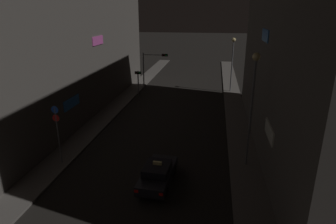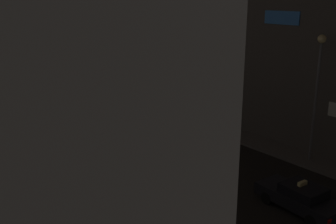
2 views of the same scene
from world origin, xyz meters
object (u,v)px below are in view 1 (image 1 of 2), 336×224
at_px(sign_pole_left, 58,130).
at_px(street_lamp_near_block, 253,91).
at_px(traffic_light_overhead, 152,64).
at_px(traffic_light_left_kerb, 138,78).
at_px(street_lamp_far_block, 233,54).
at_px(taxi, 158,173).

xyz_separation_m(sign_pole_left, street_lamp_near_block, (13.38, 1.94, 2.92)).
xyz_separation_m(traffic_light_overhead, traffic_light_left_kerb, (-1.31, -3.12, -1.37)).
relative_size(traffic_light_overhead, traffic_light_left_kerb, 1.59).
distance_m(street_lamp_near_block, street_lamp_far_block, 20.62).
xyz_separation_m(traffic_light_overhead, street_lamp_far_block, (10.90, 0.38, 1.52)).
relative_size(traffic_light_overhead, street_lamp_far_block, 0.72).
distance_m(taxi, traffic_light_left_kerb, 21.50).
xyz_separation_m(traffic_light_overhead, sign_pole_left, (-2.18, -22.18, -1.00)).
bearing_deg(sign_pole_left, street_lamp_far_block, 59.91).
distance_m(traffic_light_overhead, sign_pole_left, 22.30).
bearing_deg(traffic_light_overhead, taxi, -77.32).
bearing_deg(street_lamp_near_block, traffic_light_left_kerb, 126.16).
height_order(taxi, traffic_light_left_kerb, traffic_light_left_kerb).
bearing_deg(traffic_light_overhead, sign_pole_left, -95.60).
bearing_deg(taxi, street_lamp_near_block, 29.05).
bearing_deg(sign_pole_left, traffic_light_left_kerb, 87.39).
relative_size(sign_pole_left, street_lamp_far_block, 0.60).
distance_m(taxi, sign_pole_left, 7.85).
relative_size(traffic_light_left_kerb, street_lamp_far_block, 0.45).
relative_size(sign_pole_left, street_lamp_near_block, 0.54).
xyz_separation_m(traffic_light_left_kerb, sign_pole_left, (-0.87, -19.06, 0.37)).
bearing_deg(street_lamp_far_block, taxi, -103.20).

